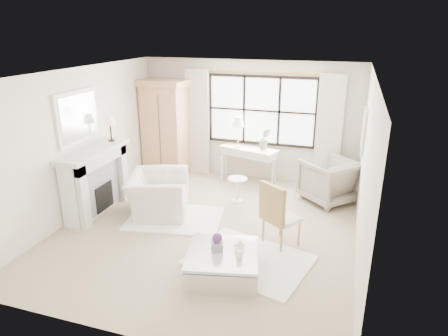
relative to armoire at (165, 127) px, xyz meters
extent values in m
plane|color=tan|center=(1.92, -2.38, -1.14)|extent=(5.50, 5.50, 0.00)
plane|color=white|center=(1.92, -2.38, 1.56)|extent=(5.50, 5.50, 0.00)
plane|color=beige|center=(1.92, 0.37, 0.21)|extent=(5.00, 0.00, 5.00)
plane|color=white|center=(1.92, -5.13, 0.21)|extent=(5.00, 0.00, 5.00)
plane|color=white|center=(-0.58, -2.38, 0.21)|extent=(0.00, 5.50, 5.50)
plane|color=beige|center=(4.42, -2.38, 0.21)|extent=(0.00, 5.50, 5.50)
cube|color=white|center=(2.22, 0.35, 0.46)|extent=(2.40, 0.02, 1.50)
cylinder|color=#BC9641|center=(2.22, 0.29, 1.33)|extent=(3.30, 0.04, 0.04)
cube|color=beige|center=(0.72, 0.27, 0.10)|extent=(0.55, 0.10, 2.47)
cube|color=beige|center=(3.72, 0.27, 0.10)|extent=(0.55, 0.10, 2.47)
cube|color=silver|center=(-0.37, -2.38, -0.55)|extent=(0.34, 1.50, 1.18)
cube|color=silver|center=(-0.20, -2.38, -0.61)|extent=(0.03, 1.22, 0.97)
cube|color=black|center=(-0.19, -2.38, -0.82)|extent=(0.06, 0.52, 0.50)
cube|color=silver|center=(-0.33, -2.38, 0.08)|extent=(0.58, 1.66, 0.08)
cube|color=white|center=(-0.55, -2.38, 0.70)|extent=(0.05, 1.15, 0.95)
cube|color=silver|center=(-0.52, -2.38, 0.70)|extent=(0.02, 1.00, 0.80)
cube|color=silver|center=(4.39, -0.68, 0.41)|extent=(0.04, 0.62, 0.82)
cube|color=beige|center=(4.37, -0.68, 0.41)|extent=(0.01, 0.52, 0.72)
cylinder|color=black|center=(-0.27, -1.82, 0.14)|extent=(0.12, 0.12, 0.03)
cylinder|color=black|center=(-0.27, -1.82, 0.30)|extent=(0.03, 0.03, 0.30)
cone|color=#F3E3C7|center=(-0.27, -1.82, 0.54)|extent=(0.22, 0.22, 0.18)
cube|color=tan|center=(0.00, 0.00, -0.09)|extent=(1.06, 0.71, 2.10)
cube|color=tan|center=(0.00, 0.00, 1.03)|extent=(1.19, 0.82, 0.14)
cube|color=silver|center=(2.03, 0.05, -0.46)|extent=(1.31, 0.75, 0.14)
cube|color=silver|center=(2.03, 0.05, -0.37)|extent=(1.37, 0.81, 0.06)
cylinder|color=gold|center=(1.76, 0.06, -0.32)|extent=(0.14, 0.14, 0.03)
cylinder|color=gold|center=(1.76, 0.06, -0.08)|extent=(0.02, 0.02, 0.46)
cone|color=#FFF2D0|center=(1.76, 0.06, 0.24)|extent=(0.28, 0.28, 0.22)
imported|color=#647D53|center=(2.38, 0.06, -0.10)|extent=(0.31, 0.27, 0.48)
cylinder|color=white|center=(2.10, -1.12, -1.12)|extent=(0.26, 0.26, 0.03)
cylinder|color=white|center=(2.10, -1.12, -0.89)|extent=(0.06, 0.06, 0.44)
cylinder|color=silver|center=(2.10, -1.12, -0.65)|extent=(0.40, 0.40, 0.03)
cube|color=white|center=(1.22, -2.23, -1.12)|extent=(1.88, 1.47, 0.03)
cube|color=white|center=(2.88, -3.18, -1.12)|extent=(2.01, 1.69, 0.03)
imported|color=silver|center=(0.82, -2.08, -0.75)|extent=(1.35, 1.45, 0.77)
imported|color=gray|center=(3.85, -0.52, -0.70)|extent=(1.35, 1.35, 0.88)
cube|color=beige|center=(3.24, -2.53, -0.68)|extent=(0.66, 0.65, 0.07)
cube|color=#AC8048|center=(3.11, -2.71, -0.36)|extent=(0.42, 0.32, 0.60)
cube|color=silver|center=(2.61, -3.65, -0.98)|extent=(1.19, 1.19, 0.32)
cube|color=silver|center=(2.61, -3.65, -0.78)|extent=(1.19, 1.19, 0.04)
cube|color=gray|center=(2.51, -3.62, -0.70)|extent=(0.21, 0.21, 0.12)
sphere|color=#532A6A|center=(2.51, -3.62, -0.57)|extent=(0.14, 0.14, 0.14)
cylinder|color=silver|center=(2.87, -3.74, -0.70)|extent=(0.08, 0.08, 0.12)
imported|color=white|center=(2.81, -3.50, -0.68)|extent=(0.16, 0.16, 0.15)
camera|label=1|loc=(4.12, -8.30, 2.24)|focal=32.00mm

